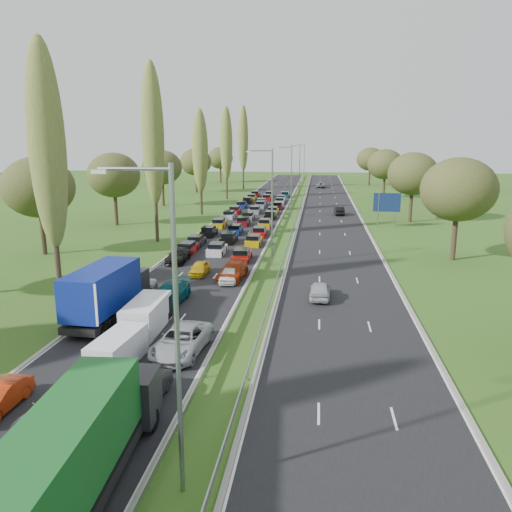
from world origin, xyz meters
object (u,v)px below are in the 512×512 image
(near_car_2, at_px, (134,290))
(white_van_front, at_px, (119,349))
(info_sign, at_px, (97,277))
(white_van_rear, at_px, (148,314))
(green_lorry, at_px, (67,465))
(near_car_3, at_px, (178,255))
(blue_lorry, at_px, (108,292))
(direction_sign, at_px, (387,204))

(near_car_2, distance_m, white_van_front, 12.64)
(info_sign, bearing_deg, white_van_rear, -46.94)
(white_van_front, distance_m, info_sign, 15.19)
(green_lorry, xyz_separation_m, info_sign, (-10.48, 25.19, -0.73))
(near_car_2, xyz_separation_m, near_car_3, (0.04, 13.01, -0.03))
(white_van_front, height_order, info_sign, info_sign)
(white_van_rear, bearing_deg, blue_lorry, 154.56)
(near_car_2, distance_m, near_car_3, 13.01)
(green_lorry, bearing_deg, near_car_3, 96.90)
(green_lorry, height_order, direction_sign, direction_sign)
(info_sign, bearing_deg, blue_lorry, -58.66)
(green_lorry, bearing_deg, info_sign, 109.21)
(blue_lorry, xyz_separation_m, info_sign, (-3.71, 6.09, -0.73))
(green_lorry, distance_m, white_van_rear, 17.86)
(green_lorry, relative_size, white_van_rear, 2.48)
(near_car_3, relative_size, info_sign, 2.35)
(near_car_3, height_order, direction_sign, direction_sign)
(near_car_3, distance_m, white_van_front, 25.37)
(blue_lorry, bearing_deg, near_car_2, 92.69)
(near_car_3, relative_size, green_lorry, 0.38)
(white_van_front, xyz_separation_m, info_sign, (-7.39, 13.26, 0.41))
(blue_lorry, height_order, white_van_front, blue_lorry)
(near_car_3, height_order, white_van_rear, white_van_rear)
(near_car_3, distance_m, white_van_rear, 19.81)
(white_van_rear, height_order, info_sign, white_van_rear)
(near_car_3, relative_size, direction_sign, 0.95)
(green_lorry, xyz_separation_m, white_van_rear, (-3.31, 17.52, -1.01))
(direction_sign, bearing_deg, info_sign, -127.52)
(blue_lorry, bearing_deg, white_van_front, -59.97)
(near_car_3, relative_size, blue_lorry, 0.51)
(near_car_2, xyz_separation_m, info_sign, (-3.72, 1.17, 0.60))
(info_sign, bearing_deg, white_van_front, -60.87)
(blue_lorry, relative_size, white_van_rear, 1.83)
(white_van_front, bearing_deg, blue_lorry, 121.94)
(green_lorry, xyz_separation_m, direction_sign, (18.32, 62.70, 1.47))
(near_car_3, xyz_separation_m, green_lorry, (6.71, -37.04, 1.36))
(white_van_rear, relative_size, info_sign, 2.52)
(white_van_rear, xyz_separation_m, direction_sign, (21.63, 45.18, 2.48))
(near_car_2, bearing_deg, near_car_3, 90.57)
(near_car_3, distance_m, info_sign, 12.45)
(near_car_3, relative_size, white_van_rear, 0.93)
(white_van_rear, bearing_deg, direction_sign, 63.50)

